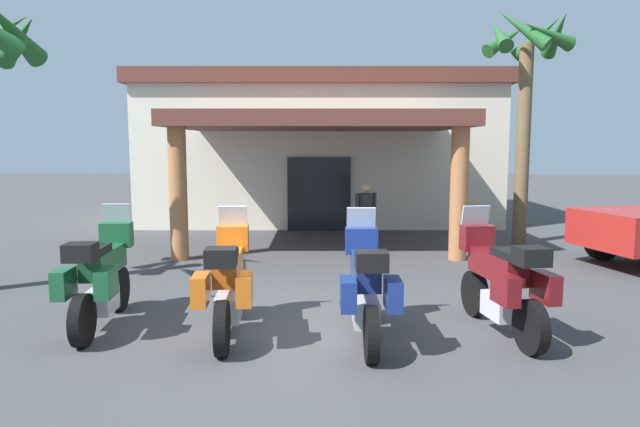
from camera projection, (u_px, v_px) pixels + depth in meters
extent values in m
plane|color=#424244|center=(289.00, 328.00, 7.72)|extent=(80.00, 80.00, 0.00)
cube|color=silver|center=(319.00, 155.00, 19.64)|extent=(11.11, 7.20, 4.19)
cube|color=#1E2328|center=(319.00, 194.00, 16.36)|extent=(1.80, 0.18, 2.10)
cube|color=brown|center=(319.00, 122.00, 13.88)|extent=(6.99, 4.93, 0.35)
cylinder|color=#B27042|center=(178.00, 194.00, 12.17)|extent=(0.38, 0.38, 2.85)
cylinder|color=#B27042|center=(459.00, 194.00, 12.17)|extent=(0.38, 0.38, 2.85)
cube|color=brown|center=(319.00, 87.00, 19.36)|extent=(11.52, 7.61, 0.44)
cylinder|color=black|center=(119.00, 289.00, 8.54)|extent=(0.21, 0.67, 0.66)
cylinder|color=black|center=(82.00, 320.00, 7.00)|extent=(0.21, 0.67, 0.66)
cube|color=silver|center=(102.00, 301.00, 7.74)|extent=(0.37, 0.59, 0.32)
cube|color=#19512D|center=(104.00, 261.00, 7.83)|extent=(0.41, 1.17, 0.34)
cube|color=black|center=(94.00, 250.00, 7.46)|extent=(0.34, 0.63, 0.10)
cube|color=#19512D|center=(117.00, 235.00, 8.42)|extent=(0.46, 0.28, 0.36)
cube|color=#B2BCC6|center=(117.00, 215.00, 8.47)|extent=(0.41, 0.16, 0.36)
cube|color=#19512D|center=(64.00, 283.00, 7.09)|extent=(0.22, 0.46, 0.36)
cube|color=#19512D|center=(106.00, 283.00, 7.12)|extent=(0.22, 0.46, 0.36)
cube|color=black|center=(80.00, 252.00, 6.95)|extent=(0.39, 0.35, 0.22)
cylinder|color=black|center=(234.00, 294.00, 8.23)|extent=(0.21, 0.67, 0.66)
cylinder|color=black|center=(222.00, 329.00, 6.69)|extent=(0.21, 0.67, 0.66)
cube|color=silver|center=(228.00, 307.00, 7.43)|extent=(0.38, 0.59, 0.32)
cube|color=orange|center=(229.00, 266.00, 7.52)|extent=(0.42, 1.17, 0.34)
cube|color=black|center=(226.00, 255.00, 7.14)|extent=(0.34, 0.63, 0.10)
cube|color=orange|center=(233.00, 238.00, 8.11)|extent=(0.46, 0.28, 0.36)
cube|color=#B2BCC6|center=(233.00, 218.00, 8.15)|extent=(0.41, 0.16, 0.36)
cube|color=orange|center=(201.00, 290.00, 6.77)|extent=(0.22, 0.46, 0.36)
cube|color=orange|center=(245.00, 289.00, 6.80)|extent=(0.22, 0.46, 0.36)
cube|color=black|center=(221.00, 257.00, 6.64)|extent=(0.39, 0.36, 0.22)
cylinder|color=black|center=(361.00, 298.00, 8.02)|extent=(0.17, 0.67, 0.66)
cylinder|color=black|center=(371.00, 334.00, 6.49)|extent=(0.17, 0.67, 0.66)
cube|color=silver|center=(366.00, 312.00, 7.23)|extent=(0.35, 0.58, 0.32)
cube|color=navy|center=(365.00, 270.00, 7.31)|extent=(0.36, 1.16, 0.34)
cube|color=black|center=(368.00, 258.00, 6.94)|extent=(0.31, 0.61, 0.10)
cube|color=navy|center=(361.00, 241.00, 7.91)|extent=(0.45, 0.26, 0.36)
cube|color=#B2BCC6|center=(361.00, 220.00, 7.95)|extent=(0.41, 0.14, 0.36)
cube|color=navy|center=(348.00, 294.00, 6.58)|extent=(0.20, 0.45, 0.36)
cube|color=navy|center=(393.00, 294.00, 6.58)|extent=(0.20, 0.45, 0.36)
cube|color=black|center=(372.00, 261.00, 6.43)|extent=(0.38, 0.34, 0.22)
cylinder|color=black|center=(475.00, 293.00, 8.27)|extent=(0.27, 0.67, 0.66)
cylinder|color=black|center=(531.00, 327.00, 6.75)|extent=(0.27, 0.67, 0.66)
cube|color=silver|center=(501.00, 306.00, 7.48)|extent=(0.43, 0.61, 0.32)
cube|color=maroon|center=(497.00, 265.00, 7.57)|extent=(0.53, 1.19, 0.34)
cube|color=black|center=(511.00, 254.00, 7.20)|extent=(0.40, 0.64, 0.10)
cube|color=maroon|center=(477.00, 238.00, 8.15)|extent=(0.48, 0.33, 0.36)
cube|color=#B2BCC6|center=(475.00, 218.00, 8.20)|extent=(0.42, 0.20, 0.36)
cube|color=maroon|center=(506.00, 289.00, 6.80)|extent=(0.27, 0.47, 0.36)
cube|color=maroon|center=(546.00, 287.00, 6.89)|extent=(0.27, 0.47, 0.36)
cube|color=black|center=(532.00, 256.00, 6.70)|extent=(0.42, 0.39, 0.22)
cylinder|color=black|center=(369.00, 236.00, 13.04)|extent=(0.14, 0.14, 0.80)
cylinder|color=black|center=(362.00, 236.00, 12.97)|extent=(0.14, 0.14, 0.80)
cylinder|color=#262626|center=(366.00, 206.00, 12.92)|extent=(0.32, 0.32, 0.57)
cylinder|color=#262626|center=(374.00, 204.00, 13.00)|extent=(0.09, 0.09, 0.54)
cylinder|color=#262626|center=(357.00, 205.00, 12.83)|extent=(0.09, 0.09, 0.54)
sphere|color=tan|center=(366.00, 188.00, 12.87)|extent=(0.22, 0.22, 0.22)
cylinder|color=black|center=(603.00, 241.00, 12.31)|extent=(0.84, 0.47, 0.80)
cone|color=#236028|center=(11.00, 30.00, 9.17)|extent=(0.48, 1.54, 1.02)
cone|color=#236028|center=(18.00, 40.00, 9.82)|extent=(1.41, 1.29, 0.87)
cylinder|color=brown|center=(523.00, 146.00, 14.08)|extent=(0.34, 0.34, 4.88)
cone|color=#236028|center=(557.00, 34.00, 13.72)|extent=(0.38, 1.37, 1.03)
cone|color=#236028|center=(537.00, 37.00, 14.28)|extent=(1.26, 1.07, 1.13)
cone|color=#236028|center=(505.00, 40.00, 14.35)|extent=(1.36, 1.05, 0.98)
cone|color=#236028|center=(499.00, 34.00, 13.76)|extent=(0.42, 1.37, 1.05)
cone|color=#236028|center=(523.00, 28.00, 13.16)|extent=(1.33, 0.91, 1.13)
cone|color=#236028|center=(548.00, 34.00, 13.13)|extent=(1.45, 0.89, 0.72)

